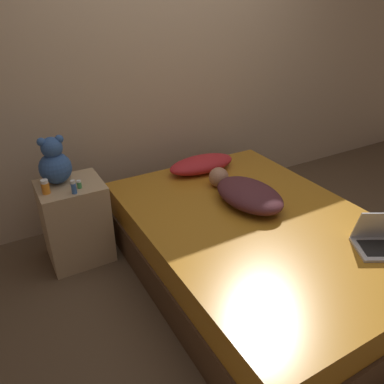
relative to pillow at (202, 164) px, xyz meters
The scene contains 11 objects.
ground_plane 1.00m from the pillow, 94.16° to the right, with size 12.00×12.00×0.00m, color brown.
wall_back 0.91m from the pillow, 97.05° to the left, with size 8.00×0.06×2.60m.
bed 0.89m from the pillow, 94.16° to the right, with size 1.48×2.09×0.47m.
nightstand 1.11m from the pillow, behind, with size 0.45×0.40×0.63m.
pillow is the anchor object (origin of this frame).
person_lying 0.61m from the pillow, 89.50° to the right, with size 0.41×0.72×0.16m.
laptop 1.50m from the pillow, 75.06° to the right, with size 0.40×0.36×0.23m.
teddy_bear 1.17m from the pillow, behind, with size 0.22×0.22×0.34m.
bottle_green 1.05m from the pillow, behind, with size 0.03×0.03×0.06m.
bottle_blue 1.10m from the pillow, behind, with size 0.03×0.03×0.10m.
bottle_orange 1.26m from the pillow, behind, with size 0.05×0.05×0.10m.
Camera 1 is at (-1.43, -1.62, 1.82)m, focal length 35.00 mm.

